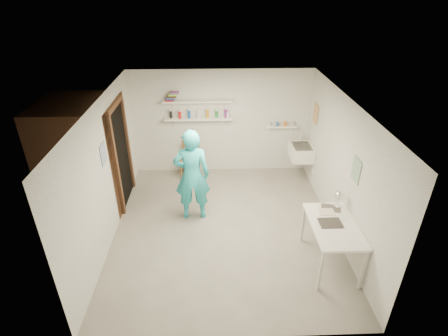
{
  "coord_description": "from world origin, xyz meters",
  "views": [
    {
      "loc": [
        -0.2,
        -5.13,
        4.1
      ],
      "look_at": [
        0.0,
        0.4,
        1.05
      ],
      "focal_mm": 28.0,
      "sensor_mm": 36.0,
      "label": 1
    }
  ],
  "objects_px": {
    "man": "(192,176)",
    "desk_lamp": "(339,195)",
    "wall_clock": "(192,155)",
    "belfast_sink": "(301,152)",
    "work_table": "(331,244)",
    "wooden_chair": "(190,160)"
  },
  "relations": [
    {
      "from": "wooden_chair",
      "to": "desk_lamp",
      "type": "xyz_separation_m",
      "value": [
        2.55,
        -2.38,
        0.54
      ]
    },
    {
      "from": "wall_clock",
      "to": "desk_lamp",
      "type": "distance_m",
      "value": 2.66
    },
    {
      "from": "work_table",
      "to": "desk_lamp",
      "type": "height_order",
      "value": "desk_lamp"
    },
    {
      "from": "wall_clock",
      "to": "wooden_chair",
      "type": "bearing_deg",
      "value": 93.87
    },
    {
      "from": "man",
      "to": "wooden_chair",
      "type": "distance_m",
      "value": 1.57
    },
    {
      "from": "work_table",
      "to": "wooden_chair",
      "type": "bearing_deg",
      "value": 129.59
    },
    {
      "from": "belfast_sink",
      "to": "wall_clock",
      "type": "distance_m",
      "value": 2.61
    },
    {
      "from": "man",
      "to": "wall_clock",
      "type": "relative_size",
      "value": 5.56
    },
    {
      "from": "wooden_chair",
      "to": "man",
      "type": "bearing_deg",
      "value": -77.24
    },
    {
      "from": "wooden_chair",
      "to": "desk_lamp",
      "type": "distance_m",
      "value": 3.53
    },
    {
      "from": "work_table",
      "to": "desk_lamp",
      "type": "bearing_deg",
      "value": 67.58
    },
    {
      "from": "wall_clock",
      "to": "wooden_chair",
      "type": "height_order",
      "value": "wall_clock"
    },
    {
      "from": "man",
      "to": "belfast_sink",
      "type": "bearing_deg",
      "value": -153.46
    },
    {
      "from": "belfast_sink",
      "to": "work_table",
      "type": "bearing_deg",
      "value": -92.38
    },
    {
      "from": "belfast_sink",
      "to": "work_table",
      "type": "xyz_separation_m",
      "value": [
        -0.11,
        -2.65,
        -0.31
      ]
    },
    {
      "from": "man",
      "to": "wooden_chair",
      "type": "xyz_separation_m",
      "value": [
        -0.13,
        1.5,
        -0.45
      ]
    },
    {
      "from": "belfast_sink",
      "to": "work_table",
      "type": "distance_m",
      "value": 2.67
    },
    {
      "from": "belfast_sink",
      "to": "man",
      "type": "xyz_separation_m",
      "value": [
        -2.34,
        -1.3,
        0.2
      ]
    },
    {
      "from": "man",
      "to": "desk_lamp",
      "type": "xyz_separation_m",
      "value": [
        2.42,
        -0.89,
        0.1
      ]
    },
    {
      "from": "belfast_sink",
      "to": "wall_clock",
      "type": "bearing_deg",
      "value": -155.16
    },
    {
      "from": "desk_lamp",
      "to": "wall_clock",
      "type": "bearing_deg",
      "value": 155.3
    },
    {
      "from": "wall_clock",
      "to": "desk_lamp",
      "type": "bearing_deg",
      "value": -27.2
    }
  ]
}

